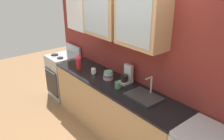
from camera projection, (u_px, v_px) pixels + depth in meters
ground_plane at (113, 131)px, 4.00m from camera, size 10.00×10.00×0.00m
back_wall_unit at (129, 42)px, 3.60m from camera, size 4.18×0.45×2.80m
counter at (113, 108)px, 3.82m from camera, size 2.64×0.64×0.92m
stove_range at (64, 75)px, 5.03m from camera, size 0.57×0.63×1.10m
sink_faucet at (144, 96)px, 3.21m from camera, size 0.48×0.35×0.28m
bowl_stack at (108, 75)px, 3.76m from camera, size 0.17×0.17×0.14m
vase at (79, 61)px, 4.14m from camera, size 0.11×0.11×0.26m
cup_near_sink at (118, 85)px, 3.46m from camera, size 0.12×0.09×0.10m
cup_near_bowls at (94, 71)px, 3.97m from camera, size 0.12×0.08×0.10m
coffee_maker at (127, 76)px, 3.63m from camera, size 0.17×0.20×0.29m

